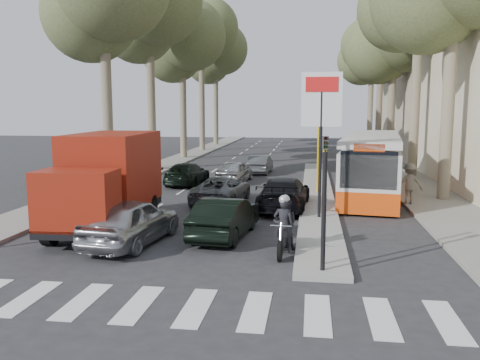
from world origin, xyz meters
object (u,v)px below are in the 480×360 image
object	(u,v)px
dark_hatchback	(225,217)
motorcycle	(284,226)
red_truck	(107,179)
silver_hatchback	(131,221)
city_bus	(372,163)

from	to	relation	value
dark_hatchback	motorcycle	size ratio (longest dim) A/B	1.95
dark_hatchback	red_truck	size ratio (longest dim) A/B	0.63
silver_hatchback	red_truck	world-z (taller)	red_truck
dark_hatchback	city_bus	size ratio (longest dim) A/B	0.35
silver_hatchback	motorcycle	distance (m)	4.85
dark_hatchback	red_truck	xyz separation A→B (m)	(-4.31, 0.57, 1.12)
dark_hatchback	red_truck	distance (m)	4.49
dark_hatchback	city_bus	bearing A→B (deg)	-115.15
silver_hatchback	motorcycle	xyz separation A→B (m)	(4.84, -0.25, 0.06)
motorcycle	dark_hatchback	bearing A→B (deg)	146.96
dark_hatchback	motorcycle	bearing A→B (deg)	149.75
red_truck	motorcycle	distance (m)	6.77
silver_hatchback	city_bus	distance (m)	13.72
silver_hatchback	motorcycle	size ratio (longest dim) A/B	2.09
city_bus	red_truck	bearing A→B (deg)	-131.06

